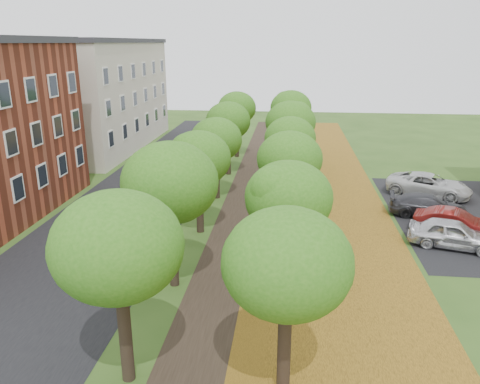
% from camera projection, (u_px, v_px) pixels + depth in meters
% --- Properties ---
extents(ground, '(120.00, 120.00, 0.00)m').
position_uv_depth(ground, '(198.00, 383.00, 14.42)').
color(ground, '#2D4C19').
rests_on(ground, ground).
extents(street_asphalt, '(8.00, 70.00, 0.01)m').
position_uv_depth(street_asphalt, '(126.00, 210.00, 29.38)').
color(street_asphalt, black).
rests_on(street_asphalt, ground).
extents(footpath, '(3.20, 70.00, 0.01)m').
position_uv_depth(footpath, '(245.00, 214.00, 28.62)').
color(footpath, black).
rests_on(footpath, ground).
extents(leaf_verge, '(7.50, 70.00, 0.01)m').
position_uv_depth(leaf_verge, '(328.00, 217.00, 28.11)').
color(leaf_verge, '#9D6C1D').
rests_on(leaf_verge, ground).
extents(parking_lot, '(9.00, 16.00, 0.01)m').
position_uv_depth(parking_lot, '(469.00, 217.00, 28.19)').
color(parking_lot, black).
rests_on(parking_lot, ground).
extents(tree_row_west, '(3.63, 33.63, 5.82)m').
position_uv_depth(tree_row_west, '(208.00, 145.00, 27.55)').
color(tree_row_west, black).
rests_on(tree_row_west, ground).
extents(tree_row_east, '(3.63, 33.63, 5.82)m').
position_uv_depth(tree_row_east, '(290.00, 147.00, 27.06)').
color(tree_row_east, black).
rests_on(tree_row_east, ground).
extents(building_cream, '(10.30, 20.30, 10.40)m').
position_uv_depth(building_cream, '(90.00, 94.00, 45.79)').
color(building_cream, beige).
rests_on(building_cream, ground).
extents(car_silver, '(4.62, 2.86, 1.47)m').
position_uv_depth(car_silver, '(453.00, 234.00, 23.83)').
color(car_silver, silver).
rests_on(car_silver, ground).
extents(car_red, '(4.50, 2.90, 1.40)m').
position_uv_depth(car_red, '(455.00, 223.00, 25.31)').
color(car_red, maroon).
rests_on(car_red, ground).
extents(car_grey, '(4.78, 2.56, 1.32)m').
position_uv_depth(car_grey, '(428.00, 206.00, 28.14)').
color(car_grey, '#2E2E32').
rests_on(car_grey, ground).
extents(car_white, '(6.02, 4.55, 1.52)m').
position_uv_depth(car_white, '(429.00, 185.00, 31.88)').
color(car_white, silver).
rests_on(car_white, ground).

